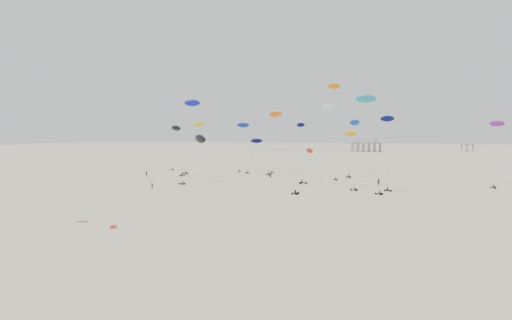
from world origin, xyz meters
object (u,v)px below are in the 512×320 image
at_px(pavilion_main, 366,146).
at_px(spectator_0, 152,189).
at_px(pavilion_small, 467,147).
at_px(rig_0, 496,139).
at_px(rig_3, 242,133).
at_px(rig_7, 368,114).

bearing_deg(pavilion_main, spectator_0, -92.94).
relative_size(pavilion_small, rig_0, 0.46).
bearing_deg(rig_0, spectator_0, 9.19).
height_order(pavilion_main, pavilion_small, pavilion_main).
xyz_separation_m(rig_3, spectator_0, (0.14, -58.59, -13.30)).
bearing_deg(pavilion_small, pavilion_main, -156.80).
bearing_deg(rig_7, pavilion_small, 6.03).
height_order(rig_3, rig_7, rig_7).
bearing_deg(pavilion_small, spectator_0, -105.65).
bearing_deg(spectator_0, rig_0, -136.18).
bearing_deg(rig_7, rig_3, 57.82).
relative_size(pavilion_main, rig_3, 1.22).
relative_size(pavilion_small, rig_7, 0.41).
height_order(rig_0, spectator_0, rig_0).
bearing_deg(spectator_0, pavilion_small, -88.09).
relative_size(rig_7, spectator_0, 11.46).
relative_size(rig_0, rig_7, 0.88).
xyz_separation_m(pavilion_main, rig_3, (-13.95, -210.57, 9.07)).
bearing_deg(pavilion_main, rig_7, -82.22).
bearing_deg(rig_0, rig_7, 28.67).
xyz_separation_m(pavilion_main, pavilion_small, (70.00, 30.00, -0.74)).
relative_size(pavilion_main, pavilion_small, 2.33).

